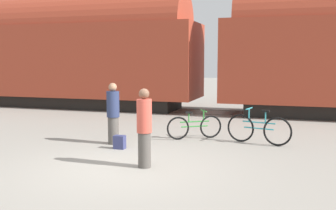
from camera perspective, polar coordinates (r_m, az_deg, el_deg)
The scene contains 9 objects.
ground_plane at distance 8.37m, azimuth -6.51°, elevation -9.01°, with size 80.00×80.00×0.00m, color gray.
freight_train at distance 16.77m, azimuth 6.17°, elevation 8.22°, with size 52.09×2.91×5.19m.
rail_near at distance 16.22m, azimuth 5.56°, elevation -1.34°, with size 64.09×0.07×0.01m, color #4C4238.
rail_far at distance 17.61m, azimuth 6.52°, elevation -0.72°, with size 64.09×0.07×0.01m, color #4C4238.
bicycle_teal at distance 10.78m, azimuth 13.01°, elevation -3.41°, with size 1.74×0.54×0.95m.
bicycle_green at distance 11.20m, azimuth 3.88°, elevation -3.15°, with size 1.40×0.93×0.81m.
person_in_navy at distance 10.53m, azimuth -7.97°, elevation -1.24°, with size 0.34×0.34×1.64m.
person_in_red at distance 8.18m, azimuth -3.46°, elevation -3.33°, with size 0.31×0.31×1.66m.
backpack at distance 10.05m, azimuth -7.04°, elevation -5.37°, with size 0.28×0.20×0.34m.
Camera 1 is at (3.30, -7.36, 2.25)m, focal length 42.00 mm.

